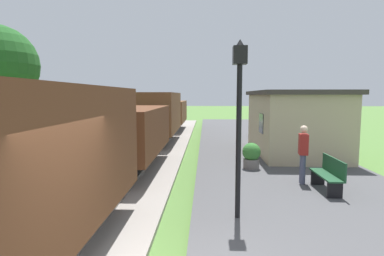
# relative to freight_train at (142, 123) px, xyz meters

# --- Properties ---
(freight_train) EXTENTS (2.50, 26.00, 2.72)m
(freight_train) POSITION_rel_freight_train_xyz_m (0.00, 0.00, 0.00)
(freight_train) COLOR brown
(freight_train) RESTS_ON rail_near
(station_hut) EXTENTS (3.50, 5.80, 2.78)m
(station_hut) POSITION_rel_freight_train_xyz_m (6.80, -0.05, 0.10)
(station_hut) COLOR tan
(station_hut) RESTS_ON platform_slab
(bench_near_hut) EXTENTS (0.42, 1.50, 0.91)m
(bench_near_hut) POSITION_rel_freight_train_xyz_m (6.22, -5.67, -0.83)
(bench_near_hut) COLOR #1E4C2D
(bench_near_hut) RESTS_ON platform_slab
(bench_down_platform) EXTENTS (0.42, 1.50, 0.91)m
(bench_down_platform) POSITION_rel_freight_train_xyz_m (6.22, 5.44, -0.83)
(bench_down_platform) COLOR #1E4C2D
(bench_down_platform) RESTS_ON platform_slab
(person_waiting) EXTENTS (0.30, 0.41, 1.71)m
(person_waiting) POSITION_rel_freight_train_xyz_m (5.75, -4.93, -0.37)
(person_waiting) COLOR #474C66
(person_waiting) RESTS_ON platform_slab
(potted_planter) EXTENTS (0.64, 0.64, 0.92)m
(potted_planter) POSITION_rel_freight_train_xyz_m (4.52, -3.11, -0.83)
(potted_planter) COLOR slate
(potted_planter) RESTS_ON platform_slab
(lamp_post_near) EXTENTS (0.28, 0.28, 3.70)m
(lamp_post_near) POSITION_rel_freight_train_xyz_m (3.59, -7.61, 1.25)
(lamp_post_near) COLOR black
(lamp_post_near) RESTS_ON platform_slab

